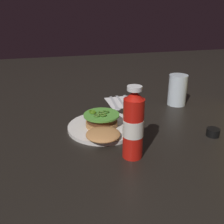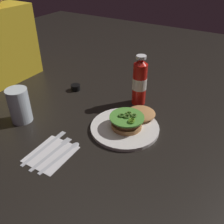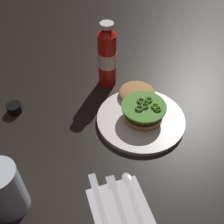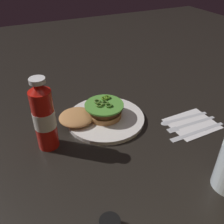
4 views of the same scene
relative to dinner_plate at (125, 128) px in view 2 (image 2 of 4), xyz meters
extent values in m
plane|color=black|center=(0.01, 0.14, -0.01)|extent=(3.00, 3.00, 0.00)
cylinder|color=white|center=(0.00, 0.00, 0.00)|extent=(0.26, 0.26, 0.01)
cylinder|color=#BB7F48|center=(0.00, -0.01, 0.02)|extent=(0.11, 0.11, 0.02)
cylinder|color=#512D19|center=(0.00, -0.01, 0.03)|extent=(0.11, 0.11, 0.02)
cylinder|color=red|center=(0.00, -0.01, 0.04)|extent=(0.10, 0.10, 0.01)
cylinder|color=#509535|center=(0.00, -0.01, 0.05)|extent=(0.13, 0.13, 0.01)
torus|color=#50742B|center=(0.02, -0.03, 0.06)|extent=(0.02, 0.02, 0.01)
torus|color=#4F7B16|center=(-0.01, -0.03, 0.06)|extent=(0.02, 0.02, 0.01)
torus|color=#436A22|center=(0.00, -0.01, 0.06)|extent=(0.02, 0.02, 0.01)
torus|color=#477917|center=(-0.02, -0.04, 0.06)|extent=(0.02, 0.02, 0.01)
torus|color=#406F22|center=(-0.01, 0.01, 0.06)|extent=(0.02, 0.02, 0.01)
torus|color=#4A7323|center=(0.02, 0.00, 0.06)|extent=(0.02, 0.02, 0.01)
ellipsoid|color=#BB7F48|center=(0.09, -0.02, 0.02)|extent=(0.11, 0.11, 0.03)
cylinder|color=red|center=(0.20, 0.04, 0.08)|extent=(0.06, 0.06, 0.18)
cone|color=red|center=(0.20, 0.04, 0.19)|extent=(0.05, 0.05, 0.02)
cylinder|color=white|center=(0.20, 0.04, 0.21)|extent=(0.04, 0.04, 0.01)
cylinder|color=white|center=(0.20, 0.04, 0.09)|extent=(0.06, 0.06, 0.05)
cylinder|color=silver|center=(-0.16, 0.38, 0.06)|extent=(0.08, 0.08, 0.14)
cylinder|color=black|center=(0.15, 0.35, 0.01)|extent=(0.04, 0.04, 0.03)
cube|color=silver|center=(-0.25, 0.15, -0.01)|extent=(0.16, 0.13, 0.00)
cube|color=silver|center=(-0.25, 0.11, 0.00)|extent=(0.18, 0.02, 0.00)
ellipsoid|color=silver|center=(-0.18, 0.10, 0.00)|extent=(0.04, 0.03, 0.00)
cube|color=silver|center=(-0.25, 0.15, 0.00)|extent=(0.18, 0.02, 0.00)
cube|color=silver|center=(-0.17, 0.14, 0.00)|extent=(0.04, 0.02, 0.00)
cube|color=silver|center=(-0.25, 0.18, 0.00)|extent=(0.18, 0.01, 0.00)
cube|color=silver|center=(-0.17, 0.18, 0.00)|extent=(0.08, 0.02, 0.00)
cube|color=gold|center=(0.06, 0.73, 0.17)|extent=(0.34, 0.16, 0.36)
camera|label=1|loc=(0.82, -0.18, 0.41)|focal=40.76mm
camera|label=2|loc=(-0.66, -0.35, 0.57)|focal=39.70mm
camera|label=3|loc=(-0.50, 0.24, 0.59)|focal=43.93mm
camera|label=4|loc=(0.27, 0.62, 0.48)|focal=39.52mm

